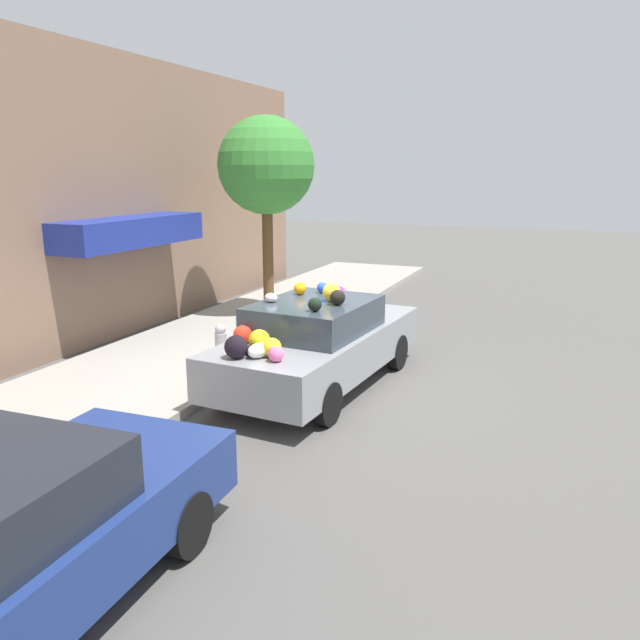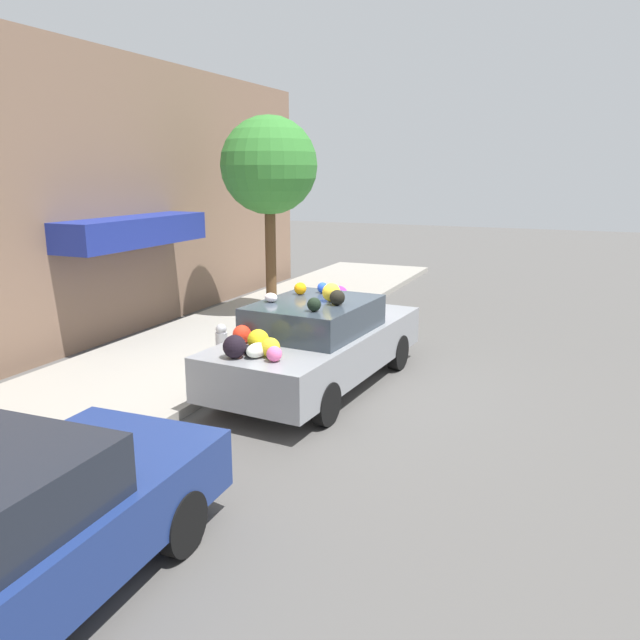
% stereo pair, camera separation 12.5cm
% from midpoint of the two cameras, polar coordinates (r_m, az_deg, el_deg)
% --- Properties ---
extents(ground_plane, '(60.00, 60.00, 0.00)m').
position_cam_midpoint_polar(ground_plane, '(10.00, -0.14, -5.93)').
color(ground_plane, '#565451').
extents(sidewalk_curb, '(24.00, 3.20, 0.14)m').
position_cam_midpoint_polar(sidewalk_curb, '(11.27, -12.86, -3.63)').
color(sidewalk_curb, '#9E998E').
rests_on(sidewalk_curb, ground).
extents(building_facade, '(18.00, 1.20, 5.60)m').
position_cam_midpoint_polar(building_facade, '(12.31, -21.87, 9.93)').
color(building_facade, '#846651').
rests_on(building_facade, ground).
extents(street_tree, '(2.11, 2.11, 4.35)m').
position_cam_midpoint_polar(street_tree, '(13.95, -4.41, 13.80)').
color(street_tree, brown).
rests_on(street_tree, sidewalk_curb).
extents(fire_hydrant, '(0.20, 0.20, 0.70)m').
position_cam_midpoint_polar(fire_hydrant, '(10.58, -8.64, -2.22)').
color(fire_hydrant, '#B2B2B7').
rests_on(fire_hydrant, sidewalk_curb).
extents(art_car, '(4.51, 2.05, 1.68)m').
position_cam_midpoint_polar(art_car, '(9.72, 0.24, -1.91)').
color(art_car, gray).
rests_on(art_car, ground).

